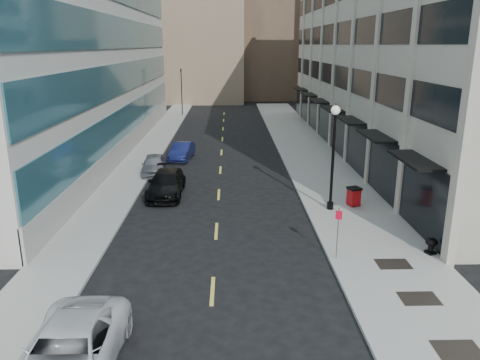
{
  "coord_description": "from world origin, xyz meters",
  "views": [
    {
      "loc": [
        0.68,
        -14.06,
        9.09
      ],
      "look_at": [
        1.25,
        10.05,
        2.09
      ],
      "focal_mm": 35.0,
      "sensor_mm": 36.0,
      "label": 1
    }
  ],
  "objects_px": {
    "traffic_signal": "(181,72)",
    "sign_post": "(338,226)",
    "trash_bin": "(354,196)",
    "lamppost": "(333,148)",
    "car_white_van": "(68,355)",
    "car_silver_sedan": "(154,165)",
    "car_blue_sedan": "(182,151)",
    "car_black_pickup": "(166,184)",
    "urn_planter": "(431,244)"
  },
  "relations": [
    {
      "from": "car_white_van",
      "to": "car_silver_sedan",
      "type": "height_order",
      "value": "car_white_van"
    },
    {
      "from": "car_white_van",
      "to": "trash_bin",
      "type": "distance_m",
      "value": 18.3
    },
    {
      "from": "car_black_pickup",
      "to": "car_silver_sedan",
      "type": "xyz_separation_m",
      "value": [
        -1.54,
        5.01,
        -0.04
      ]
    },
    {
      "from": "car_blue_sedan",
      "to": "sign_post",
      "type": "xyz_separation_m",
      "value": [
        8.5,
        -19.13,
        0.98
      ]
    },
    {
      "from": "trash_bin",
      "to": "sign_post",
      "type": "relative_size",
      "value": 0.47
    },
    {
      "from": "car_black_pickup",
      "to": "car_blue_sedan",
      "type": "distance_m",
      "value": 9.52
    },
    {
      "from": "trash_bin",
      "to": "lamppost",
      "type": "distance_m",
      "value": 3.3
    },
    {
      "from": "car_white_van",
      "to": "car_silver_sedan",
      "type": "bearing_deg",
      "value": 92.83
    },
    {
      "from": "car_silver_sedan",
      "to": "car_blue_sedan",
      "type": "bearing_deg",
      "value": 65.57
    },
    {
      "from": "car_silver_sedan",
      "to": "car_black_pickup",
      "type": "bearing_deg",
      "value": -77.85
    },
    {
      "from": "sign_post",
      "to": "lamppost",
      "type": "bearing_deg",
      "value": 100.31
    },
    {
      "from": "car_white_van",
      "to": "sign_post",
      "type": "xyz_separation_m",
      "value": [
        9.15,
        7.2,
        0.89
      ]
    },
    {
      "from": "traffic_signal",
      "to": "car_blue_sedan",
      "type": "xyz_separation_m",
      "value": [
        2.3,
        -24.48,
        -5.03
      ]
    },
    {
      "from": "car_blue_sedan",
      "to": "urn_planter",
      "type": "relative_size",
      "value": 5.65
    },
    {
      "from": "lamppost",
      "to": "sign_post",
      "type": "distance_m",
      "value": 6.74
    },
    {
      "from": "car_black_pickup",
      "to": "lamppost",
      "type": "bearing_deg",
      "value": -18.39
    },
    {
      "from": "car_white_van",
      "to": "urn_planter",
      "type": "distance_m",
      "value": 15.45
    },
    {
      "from": "sign_post",
      "to": "urn_planter",
      "type": "distance_m",
      "value": 4.45
    },
    {
      "from": "sign_post",
      "to": "trash_bin",
      "type": "bearing_deg",
      "value": 89.72
    },
    {
      "from": "car_blue_sedan",
      "to": "trash_bin",
      "type": "height_order",
      "value": "car_blue_sedan"
    },
    {
      "from": "sign_post",
      "to": "urn_planter",
      "type": "height_order",
      "value": "sign_post"
    },
    {
      "from": "car_white_van",
      "to": "trash_bin",
      "type": "xyz_separation_m",
      "value": [
        11.67,
        14.09,
        -0.04
      ]
    },
    {
      "from": "traffic_signal",
      "to": "car_black_pickup",
      "type": "relative_size",
      "value": 1.35
    },
    {
      "from": "lamppost",
      "to": "traffic_signal",
      "type": "bearing_deg",
      "value": 107.67
    },
    {
      "from": "car_white_van",
      "to": "lamppost",
      "type": "bearing_deg",
      "value": 53.34
    },
    {
      "from": "lamppost",
      "to": "car_silver_sedan",
      "type": "bearing_deg",
      "value": 143.51
    },
    {
      "from": "car_white_van",
      "to": "car_black_pickup",
      "type": "height_order",
      "value": "car_white_van"
    },
    {
      "from": "car_blue_sedan",
      "to": "urn_planter",
      "type": "bearing_deg",
      "value": -48.59
    },
    {
      "from": "car_black_pickup",
      "to": "car_silver_sedan",
      "type": "height_order",
      "value": "car_black_pickup"
    },
    {
      "from": "traffic_signal",
      "to": "car_black_pickup",
      "type": "bearing_deg",
      "value": -86.23
    },
    {
      "from": "lamppost",
      "to": "urn_planter",
      "type": "bearing_deg",
      "value": -61.45
    },
    {
      "from": "urn_planter",
      "to": "lamppost",
      "type": "bearing_deg",
      "value": 118.55
    },
    {
      "from": "traffic_signal",
      "to": "car_blue_sedan",
      "type": "relative_size",
      "value": 1.67
    },
    {
      "from": "traffic_signal",
      "to": "urn_planter",
      "type": "relative_size",
      "value": 9.45
    },
    {
      "from": "car_silver_sedan",
      "to": "lamppost",
      "type": "xyz_separation_m",
      "value": [
        11.16,
        -8.26,
        2.95
      ]
    },
    {
      "from": "trash_bin",
      "to": "car_blue_sedan",
      "type": "bearing_deg",
      "value": 112.4
    },
    {
      "from": "traffic_signal",
      "to": "car_silver_sedan",
      "type": "height_order",
      "value": "traffic_signal"
    },
    {
      "from": "car_silver_sedan",
      "to": "urn_planter",
      "type": "relative_size",
      "value": 5.63
    },
    {
      "from": "traffic_signal",
      "to": "sign_post",
      "type": "relative_size",
      "value": 2.97
    },
    {
      "from": "car_blue_sedan",
      "to": "trash_bin",
      "type": "xyz_separation_m",
      "value": [
        11.02,
        -12.23,
        0.05
      ]
    },
    {
      "from": "car_blue_sedan",
      "to": "car_silver_sedan",
      "type": "bearing_deg",
      "value": -102.47
    },
    {
      "from": "car_black_pickup",
      "to": "sign_post",
      "type": "xyz_separation_m",
      "value": [
        8.56,
        -9.6,
        0.92
      ]
    },
    {
      "from": "trash_bin",
      "to": "sign_post",
      "type": "distance_m",
      "value": 7.4
    },
    {
      "from": "car_white_van",
      "to": "lamppost",
      "type": "relative_size",
      "value": 0.94
    },
    {
      "from": "car_silver_sedan",
      "to": "sign_post",
      "type": "xyz_separation_m",
      "value": [
        10.1,
        -14.61,
        0.96
      ]
    },
    {
      "from": "trash_bin",
      "to": "lamppost",
      "type": "bearing_deg",
      "value": -179.32
    },
    {
      "from": "car_silver_sedan",
      "to": "lamppost",
      "type": "height_order",
      "value": "lamppost"
    },
    {
      "from": "car_white_van",
      "to": "lamppost",
      "type": "xyz_separation_m",
      "value": [
        10.21,
        13.56,
        2.88
      ]
    },
    {
      "from": "sign_post",
      "to": "car_silver_sedan",
      "type": "bearing_deg",
      "value": 144.47
    },
    {
      "from": "car_black_pickup",
      "to": "lamppost",
      "type": "height_order",
      "value": "lamppost"
    }
  ]
}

